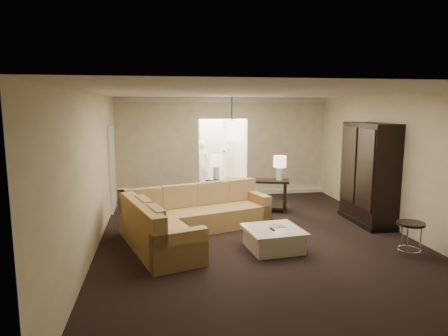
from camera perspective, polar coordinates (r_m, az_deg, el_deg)
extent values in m
plane|color=black|center=(7.87, 4.82, -10.22)|extent=(8.00, 8.00, 0.00)
cube|color=beige|center=(11.41, -0.10, 3.00)|extent=(6.00, 0.04, 2.80)
cube|color=beige|center=(3.89, 20.15, -9.24)|extent=(6.00, 0.04, 2.80)
cube|color=beige|center=(7.37, -18.23, -0.71)|extent=(0.04, 8.00, 2.80)
cube|color=beige|center=(8.77, 24.29, 0.42)|extent=(0.04, 8.00, 2.80)
cube|color=silver|center=(7.44, 5.11, 10.61)|extent=(6.00, 8.00, 0.02)
cube|color=silver|center=(11.30, -0.06, 9.70)|extent=(6.00, 0.10, 0.12)
cube|color=silver|center=(11.58, -0.06, -3.63)|extent=(6.00, 0.10, 0.12)
cube|color=silver|center=(10.17, -15.67, -0.05)|extent=(0.05, 0.90, 2.10)
cube|color=white|center=(12.60, -0.85, -2.88)|extent=(1.40, 2.00, 0.01)
cube|color=beige|center=(12.31, -4.10, 3.41)|extent=(0.04, 2.00, 2.80)
cube|color=beige|center=(12.52, 2.30, 3.52)|extent=(0.04, 2.00, 2.80)
cube|color=beige|center=(13.38, -1.53, 3.87)|extent=(1.40, 0.04, 2.80)
cube|color=silver|center=(13.38, -1.50, 2.37)|extent=(0.90, 0.05, 2.10)
cube|color=brown|center=(8.46, -3.76, -7.30)|extent=(3.22, 1.79, 0.43)
cube|color=brown|center=(7.05, -8.14, -10.74)|extent=(1.31, 1.65, 0.43)
cube|color=brown|center=(8.65, -4.67, -3.85)|extent=(3.02, 1.14, 0.47)
cube|color=brown|center=(7.29, -12.07, -6.46)|extent=(0.96, 2.43, 0.47)
cube|color=brown|center=(9.07, 4.65, -5.52)|extent=(0.47, 0.94, 0.64)
cube|color=brown|center=(6.46, -6.37, -11.58)|extent=(0.94, 0.47, 0.64)
cube|color=#A18956|center=(8.25, -11.84, -4.50)|extent=(0.66, 0.34, 0.47)
cube|color=#A18956|center=(8.48, -6.80, -4.02)|extent=(0.66, 0.34, 0.47)
cube|color=#A18956|center=(8.76, -2.06, -3.53)|extent=(0.66, 0.34, 0.47)
cube|color=#A18956|center=(9.10, 2.36, -3.06)|extent=(0.66, 0.34, 0.47)
cube|color=#A18956|center=(7.41, -11.35, -6.01)|extent=(0.34, 0.64, 0.47)
cube|color=#A18956|center=(6.75, -9.70, -7.46)|extent=(0.34, 0.64, 0.47)
cube|color=silver|center=(7.37, 7.06, -10.23)|extent=(0.96, 0.96, 0.33)
cube|color=silver|center=(7.31, 7.09, -8.79)|extent=(1.07, 1.07, 0.06)
cube|color=black|center=(7.24, 6.89, -8.65)|extent=(0.06, 0.16, 0.02)
cube|color=beige|center=(7.49, 7.70, -8.12)|extent=(0.24, 0.31, 0.01)
cube|color=black|center=(9.84, 3.38, -1.79)|extent=(2.06, 1.03, 0.05)
cube|color=black|center=(10.02, -1.89, -3.83)|extent=(0.19, 0.42, 0.73)
cube|color=black|center=(9.90, 8.67, -4.09)|extent=(0.19, 0.42, 0.73)
cube|color=black|center=(9.98, 3.34, -5.41)|extent=(1.96, 0.96, 0.04)
cube|color=black|center=(9.29, 20.06, -0.74)|extent=(0.61, 1.47, 2.21)
cube|color=black|center=(8.80, 19.51, -0.18)|extent=(0.03, 0.65, 1.68)
cube|color=black|center=(9.44, 17.35, 0.51)|extent=(0.03, 0.65, 1.68)
cube|color=black|center=(9.51, 19.72, -7.00)|extent=(0.65, 1.54, 0.11)
cylinder|color=black|center=(7.64, 25.14, -7.21)|extent=(0.47, 0.47, 0.04)
torus|color=silver|center=(7.77, 24.91, -10.47)|extent=(0.39, 0.39, 0.03)
cylinder|color=silver|center=(7.77, 26.30, -9.23)|extent=(0.03, 0.03, 0.56)
cylinder|color=silver|center=(7.84, 24.03, -8.93)|extent=(0.03, 0.03, 0.56)
cylinder|color=silver|center=(7.55, 24.67, -9.65)|extent=(0.03, 0.03, 0.56)
cylinder|color=silver|center=(9.89, -1.12, -0.61)|extent=(0.15, 0.15, 0.32)
cylinder|color=beige|center=(9.84, -1.13, 1.10)|extent=(0.31, 0.31, 0.27)
cylinder|color=silver|center=(9.78, 7.94, -0.80)|extent=(0.15, 0.15, 0.32)
cylinder|color=beige|center=(9.74, 7.98, 0.93)|extent=(0.31, 0.31, 0.27)
cylinder|color=black|center=(10.07, 1.14, 8.48)|extent=(0.02, 0.02, 0.60)
cube|color=#FCEBC4|center=(10.09, 1.13, 5.36)|extent=(0.38, 0.38, 0.48)
imported|color=beige|center=(12.99, -3.23, 1.14)|extent=(0.63, 0.45, 1.64)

